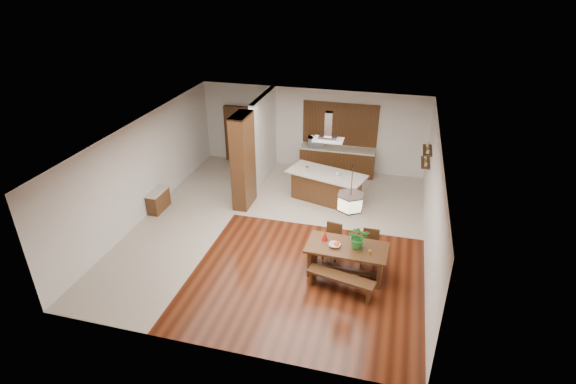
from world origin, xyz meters
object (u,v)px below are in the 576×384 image
(kitchen_island, at_px, (326,186))
(dining_chair_right, at_px, (369,248))
(dining_table, at_px, (346,254))
(microwave, at_px, (316,142))
(fruit_bowl, at_px, (335,245))
(range_hood, at_px, (329,126))
(hallway_console, at_px, (158,201))
(pendant_lantern, at_px, (351,192))
(island_cup, at_px, (338,174))
(dining_bench, at_px, (340,284))
(foliage_plant, at_px, (359,237))
(dining_chair_left, at_px, (332,242))

(kitchen_island, bearing_deg, dining_chair_right, -45.18)
(dining_table, relative_size, microwave, 3.42)
(fruit_bowl, relative_size, range_hood, 0.30)
(hallway_console, xyz_separation_m, dining_table, (5.94, -1.69, 0.27))
(pendant_lantern, distance_m, island_cup, 3.71)
(dining_bench, relative_size, microwave, 2.77)
(fruit_bowl, height_order, microwave, microwave)
(hallway_console, distance_m, kitchen_island, 5.15)
(foliage_plant, bearing_deg, dining_chair_right, 64.67)
(range_hood, xyz_separation_m, island_cup, (0.36, -0.12, -1.43))
(hallway_console, distance_m, island_cup, 5.49)
(kitchen_island, bearing_deg, island_cup, -1.97)
(hallway_console, height_order, kitchen_island, kitchen_island)
(dining_chair_right, bearing_deg, dining_table, -129.91)
(dining_table, bearing_deg, microwave, 108.47)
(foliage_plant, distance_m, kitchen_island, 3.80)
(pendant_lantern, distance_m, foliage_plant, 1.20)
(foliage_plant, height_order, microwave, foliage_plant)
(fruit_bowl, distance_m, kitchen_island, 3.71)
(dining_bench, bearing_deg, dining_chair_right, 67.57)
(dining_bench, bearing_deg, kitchen_island, 104.75)
(hallway_console, bearing_deg, fruit_bowl, -17.25)
(dining_chair_left, height_order, fruit_bowl, dining_chair_left)
(dining_bench, bearing_deg, microwave, 106.42)
(dining_chair_left, xyz_separation_m, kitchen_island, (-0.68, 2.94, 0.04))
(island_cup, bearing_deg, foliage_plant, -73.24)
(dining_bench, bearing_deg, dining_table, 88.12)
(foliage_plant, height_order, island_cup, foliage_plant)
(foliage_plant, distance_m, island_cup, 3.53)
(hallway_console, bearing_deg, island_cup, 18.52)
(dining_table, height_order, fruit_bowl, fruit_bowl)
(dining_table, bearing_deg, kitchen_island, 107.78)
(dining_bench, height_order, foliage_plant, foliage_plant)
(hallway_console, xyz_separation_m, dining_chair_left, (5.48, -1.09, 0.15))
(dining_table, distance_m, dining_chair_right, 0.76)
(range_hood, bearing_deg, foliage_plant, -68.51)
(dining_bench, relative_size, fruit_bowl, 5.80)
(dining_chair_right, bearing_deg, island_cup, 115.19)
(hallway_console, bearing_deg, kitchen_island, 21.04)
(dining_chair_right, distance_m, pendant_lantern, 1.94)
(pendant_lantern, bearing_deg, microwave, 108.47)
(dining_chair_right, xyz_separation_m, kitchen_island, (-1.63, 2.97, 0.05))
(island_cup, distance_m, microwave, 2.57)
(dining_chair_right, relative_size, pendant_lantern, 0.69)
(foliage_plant, bearing_deg, hallway_console, 165.05)
(dining_chair_left, relative_size, kitchen_island, 0.36)
(dining_bench, height_order, kitchen_island, kitchen_island)
(foliage_plant, relative_size, fruit_bowl, 2.08)
(foliage_plant, distance_m, fruit_bowl, 0.60)
(microwave, bearing_deg, dining_chair_left, -88.66)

